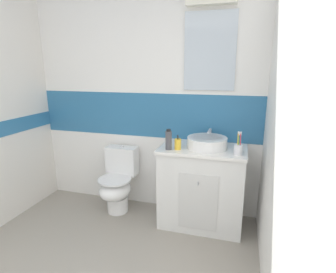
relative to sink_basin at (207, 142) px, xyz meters
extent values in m
cube|color=gray|center=(-0.75, -0.93, -0.93)|extent=(3.20, 3.48, 0.04)
cube|color=white|center=(-0.75, 0.32, -0.48)|extent=(3.20, 0.10, 0.85)
cube|color=teal|center=(-0.75, 0.31, 0.19)|extent=(3.20, 0.10, 0.50)
cube|color=white|center=(-0.75, 0.32, 1.02)|extent=(3.20, 0.10, 1.15)
cube|color=silver|center=(-0.04, 0.25, 0.87)|extent=(0.52, 0.02, 0.76)
cube|color=white|center=(-0.04, 0.22, 1.34)|extent=(0.49, 0.10, 0.08)
cube|color=white|center=(0.60, -0.93, 0.34)|extent=(0.10, 3.48, 2.50)
cube|color=silver|center=(-0.04, 0.01, -0.50)|extent=(0.84, 0.51, 0.82)
cube|color=white|center=(-0.04, 0.00, -0.07)|extent=(0.86, 0.53, 0.03)
cube|color=silver|center=(-0.04, -0.24, -0.54)|extent=(0.38, 0.01, 0.57)
cylinder|color=silver|center=(-0.04, -0.26, -0.33)|extent=(0.02, 0.02, 0.03)
cylinder|color=white|center=(0.00, 0.00, 0.00)|extent=(0.40, 0.40, 0.11)
cylinder|color=#B3B3B8|center=(0.00, 0.00, 0.04)|extent=(0.32, 0.32, 0.01)
cylinder|color=silver|center=(0.00, 0.23, 0.02)|extent=(0.03, 0.03, 0.15)
cylinder|color=silver|center=(0.00, 0.12, 0.09)|extent=(0.02, 0.18, 0.02)
cylinder|color=white|center=(-1.01, -0.01, -0.82)|extent=(0.24, 0.24, 0.18)
ellipsoid|color=white|center=(-1.01, -0.05, -0.62)|extent=(0.34, 0.42, 0.22)
cylinder|color=white|center=(-1.01, -0.05, -0.50)|extent=(0.37, 0.37, 0.02)
cube|color=white|center=(-1.01, 0.16, -0.34)|extent=(0.36, 0.17, 0.33)
cylinder|color=silver|center=(-1.01, 0.16, -0.17)|extent=(0.04, 0.04, 0.02)
cylinder|color=white|center=(0.30, -0.14, -0.01)|extent=(0.08, 0.08, 0.09)
cylinder|color=#D83F4C|center=(0.32, -0.14, 0.06)|extent=(0.02, 0.03, 0.17)
cube|color=white|center=(0.32, -0.14, 0.14)|extent=(0.01, 0.02, 0.03)
cylinder|color=gold|center=(0.30, -0.13, 0.06)|extent=(0.01, 0.03, 0.17)
cube|color=white|center=(0.30, -0.13, 0.14)|extent=(0.01, 0.02, 0.03)
cylinder|color=#3FB259|center=(0.30, -0.13, 0.05)|extent=(0.03, 0.02, 0.17)
cube|color=white|center=(0.30, -0.13, 0.14)|extent=(0.02, 0.02, 0.03)
cylinder|color=yellow|center=(-0.27, -0.13, -0.01)|extent=(0.06, 0.06, 0.11)
cylinder|color=#262626|center=(-0.27, -0.13, 0.07)|extent=(0.01, 0.01, 0.04)
cylinder|color=#262626|center=(-0.27, -0.14, 0.08)|extent=(0.01, 0.02, 0.01)
cylinder|color=#4C4C51|center=(-0.35, -0.15, 0.03)|extent=(0.06, 0.06, 0.18)
cylinder|color=black|center=(-0.35, -0.15, 0.13)|extent=(0.04, 0.04, 0.02)
camera|label=1|loc=(0.31, -2.53, 0.71)|focal=28.26mm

